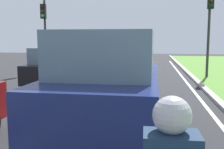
# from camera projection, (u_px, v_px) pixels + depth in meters

# --- Properties ---
(ground_plane) EXTENTS (60.00, 60.00, 0.00)m
(ground_plane) POSITION_uv_depth(u_px,v_px,m) (107.00, 90.00, 11.41)
(ground_plane) COLOR #262628
(lane_line_center) EXTENTS (0.12, 32.00, 0.01)m
(lane_line_center) POSITION_uv_depth(u_px,v_px,m) (91.00, 89.00, 11.51)
(lane_line_center) COLOR silver
(lane_line_center) RESTS_ON ground
(lane_line_right_edge) EXTENTS (0.12, 32.00, 0.01)m
(lane_line_right_edge) POSITION_uv_depth(u_px,v_px,m) (195.00, 92.00, 10.88)
(lane_line_right_edge) COLOR silver
(lane_line_right_edge) RESTS_ON ground
(curb_right) EXTENTS (0.24, 48.00, 0.12)m
(curb_right) POSITION_uv_depth(u_px,v_px,m) (208.00, 91.00, 10.80)
(curb_right) COLOR #9E9B93
(curb_right) RESTS_ON ground
(car_suv_ahead) EXTENTS (2.01, 4.52, 2.28)m
(car_suv_ahead) POSITION_uv_depth(u_px,v_px,m) (110.00, 88.00, 5.41)
(car_suv_ahead) COLOR navy
(car_suv_ahead) RESTS_ON ground
(car_hatchback_far) EXTENTS (1.79, 3.73, 1.78)m
(car_hatchback_far) POSITION_uv_depth(u_px,v_px,m) (54.00, 67.00, 12.07)
(car_hatchback_far) COLOR black
(car_hatchback_far) RESTS_ON ground
(traffic_light_near_right) EXTENTS (0.32, 0.50, 4.93)m
(traffic_light_near_right) POSITION_uv_depth(u_px,v_px,m) (210.00, 17.00, 14.50)
(traffic_light_near_right) COLOR #2D2D2D
(traffic_light_near_right) RESTS_ON ground
(traffic_light_overhead_left) EXTENTS (0.32, 0.50, 4.59)m
(traffic_light_overhead_left) POSITION_uv_depth(u_px,v_px,m) (44.00, 24.00, 16.92)
(traffic_light_overhead_left) COLOR #2D2D2D
(traffic_light_overhead_left) RESTS_ON ground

